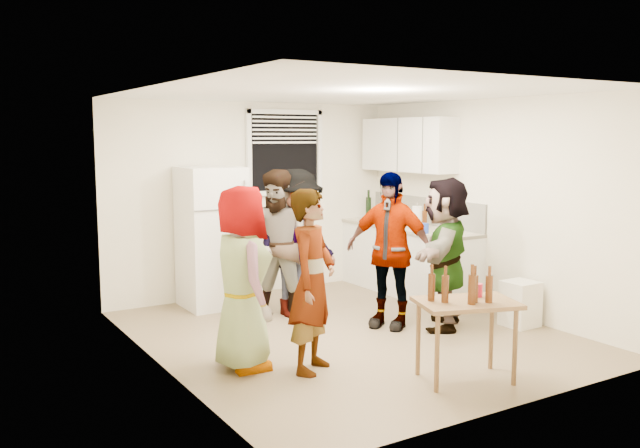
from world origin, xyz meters
TOP-DOWN VIEW (x-y plane):
  - room at (0.00, 0.00)m, footprint 4.00×4.50m
  - window at (0.45, 2.21)m, footprint 1.12×0.10m
  - refrigerator at (-0.75, 1.88)m, footprint 0.70×0.70m
  - counter_lower at (1.70, 1.15)m, footprint 0.60×2.20m
  - countertop at (1.70, 1.15)m, footprint 0.64×2.22m
  - backsplash at (1.99, 1.15)m, footprint 0.03×2.20m
  - upper_cabinets at (1.83, 1.35)m, footprint 0.34×1.60m
  - kettle at (1.65, 1.20)m, footprint 0.29×0.27m
  - paper_towel at (1.68, 0.96)m, footprint 0.13×0.13m
  - wine_bottle at (1.75, 2.12)m, footprint 0.08×0.08m
  - beer_bottle_counter at (1.60, 0.72)m, footprint 0.06×0.06m
  - blue_cup at (1.44, 0.52)m, footprint 0.09×0.09m
  - picture_frame at (1.92, 1.77)m, footprint 0.02×0.18m
  - trash_bin at (1.77, -0.70)m, footprint 0.34×0.34m
  - serving_table at (0.09, -1.62)m, footprint 0.95×0.78m
  - beer_bottle_table at (0.04, -1.72)m, footprint 0.06×0.06m
  - red_cup at (0.28, -1.55)m, footprint 0.09×0.09m
  - guest_grey at (-1.39, -0.35)m, footprint 1.71×0.96m
  - guest_stripe at (-0.89, -0.73)m, footprint 1.46×1.64m
  - guest_back_left at (-0.31, 0.90)m, footprint 1.80×1.77m
  - guest_back_right at (-0.09, 0.97)m, footprint 1.30×1.82m
  - guest_black at (0.53, 0.03)m, footprint 1.96×1.71m
  - guest_orange at (1.03, -0.31)m, footprint 2.22×2.23m

SIDE VIEW (x-z plane):
  - room at x=0.00m, z-range -1.25..1.25m
  - serving_table at x=0.09m, z-range -0.35..0.35m
  - guest_grey at x=-1.39m, z-range -0.26..0.26m
  - guest_stripe at x=-0.89m, z-range -0.19..0.19m
  - guest_back_left at x=-0.31m, z-range -0.32..0.32m
  - guest_back_right at x=-0.09m, z-range -0.31..0.31m
  - guest_black at x=0.53m, z-range -0.21..0.21m
  - guest_orange at x=1.03m, z-range -0.24..0.24m
  - trash_bin at x=1.77m, z-range 0.00..0.50m
  - counter_lower at x=1.70m, z-range 0.00..0.86m
  - beer_bottle_table at x=0.04m, z-range 0.57..0.81m
  - red_cup at x=0.28m, z-range 0.63..0.75m
  - refrigerator at x=-0.75m, z-range 0.00..1.70m
  - countertop at x=1.70m, z-range 0.86..0.90m
  - kettle at x=1.65m, z-range 0.80..1.00m
  - paper_towel at x=1.68m, z-range 0.76..1.04m
  - wine_bottle at x=1.75m, z-range 0.75..1.05m
  - beer_bottle_counter at x=1.60m, z-range 0.78..1.02m
  - blue_cup at x=1.44m, z-range 0.84..0.96m
  - picture_frame at x=1.92m, z-range 0.90..1.05m
  - backsplash at x=1.99m, z-range 0.90..1.26m
  - window at x=0.45m, z-range 1.32..2.38m
  - upper_cabinets at x=1.83m, z-range 1.60..2.30m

